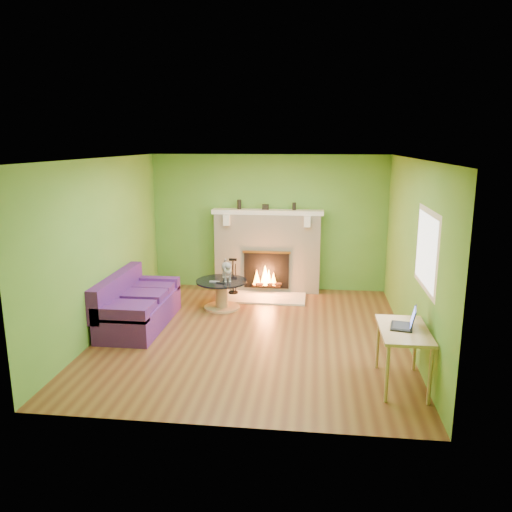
{
  "coord_description": "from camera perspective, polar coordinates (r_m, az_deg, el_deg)",
  "views": [
    {
      "loc": [
        0.89,
        -6.98,
        2.82
      ],
      "look_at": [
        0.01,
        0.4,
        1.12
      ],
      "focal_mm": 35.0,
      "sensor_mm": 36.0,
      "label": 1
    }
  ],
  "objects": [
    {
      "name": "floor",
      "position": [
        7.58,
        -0.41,
        -8.95
      ],
      "size": [
        5.0,
        5.0,
        0.0
      ],
      "primitive_type": "plane",
      "color": "#5D311A",
      "rests_on": "ground"
    },
    {
      "name": "ceiling",
      "position": [
        7.04,
        -0.45,
        11.08
      ],
      "size": [
        5.0,
        5.0,
        0.0
      ],
      "primitive_type": "plane",
      "rotation": [
        3.14,
        0.0,
        0.0
      ],
      "color": "white",
      "rests_on": "wall_back"
    },
    {
      "name": "wall_back",
      "position": [
        9.65,
        1.44,
        3.81
      ],
      "size": [
        5.0,
        0.0,
        5.0
      ],
      "primitive_type": "plane",
      "rotation": [
        1.57,
        0.0,
        0.0
      ],
      "color": "#50892D",
      "rests_on": "floor"
    },
    {
      "name": "wall_front",
      "position": [
        4.82,
        -4.18,
        -5.57
      ],
      "size": [
        5.0,
        0.0,
        5.0
      ],
      "primitive_type": "plane",
      "rotation": [
        -1.57,
        0.0,
        0.0
      ],
      "color": "#50892D",
      "rests_on": "floor"
    },
    {
      "name": "wall_left",
      "position": [
        7.81,
        -17.05,
        1.07
      ],
      "size": [
        0.0,
        5.0,
        5.0
      ],
      "primitive_type": "plane",
      "rotation": [
        1.57,
        0.0,
        1.57
      ],
      "color": "#50892D",
      "rests_on": "floor"
    },
    {
      "name": "wall_right",
      "position": [
        7.28,
        17.43,
        0.21
      ],
      "size": [
        0.0,
        5.0,
        5.0
      ],
      "primitive_type": "plane",
      "rotation": [
        1.57,
        0.0,
        -1.57
      ],
      "color": "#50892D",
      "rests_on": "floor"
    },
    {
      "name": "window_frame",
      "position": [
        6.36,
        18.93,
        0.64
      ],
      "size": [
        0.0,
        1.2,
        1.2
      ],
      "primitive_type": "plane",
      "rotation": [
        1.57,
        0.0,
        -1.57
      ],
      "color": "silver",
      "rests_on": "wall_right"
    },
    {
      "name": "window_pane",
      "position": [
        6.36,
        18.86,
        0.65
      ],
      "size": [
        0.0,
        1.06,
        1.06
      ],
      "primitive_type": "plane",
      "rotation": [
        1.57,
        0.0,
        -1.57
      ],
      "color": "white",
      "rests_on": "wall_right"
    },
    {
      "name": "fireplace",
      "position": [
        9.56,
        1.31,
        0.51
      ],
      "size": [
        2.1,
        0.46,
        1.58
      ],
      "color": "beige",
      "rests_on": "floor"
    },
    {
      "name": "hearth",
      "position": [
        9.26,
        0.98,
        -4.75
      ],
      "size": [
        1.5,
        0.75,
        0.03
      ],
      "primitive_type": "cube",
      "color": "beige",
      "rests_on": "floor"
    },
    {
      "name": "mantel",
      "position": [
        9.41,
        1.33,
        5.06
      ],
      "size": [
        2.1,
        0.28,
        0.08
      ],
      "primitive_type": "cube",
      "color": "silver",
      "rests_on": "fireplace"
    },
    {
      "name": "sofa",
      "position": [
        8.08,
        -13.51,
        -5.57
      ],
      "size": [
        0.86,
        1.8,
        0.81
      ],
      "color": "#451C6A",
      "rests_on": "floor"
    },
    {
      "name": "coffee_table",
      "position": [
        8.66,
        -3.94,
        -4.15
      ],
      "size": [
        0.88,
        0.88,
        0.5
      ],
      "color": "tan",
      "rests_on": "floor"
    },
    {
      "name": "desk",
      "position": [
        6.12,
        16.52,
        -8.74
      ],
      "size": [
        0.55,
        0.96,
        0.71
      ],
      "color": "tan",
      "rests_on": "floor"
    },
    {
      "name": "cat",
      "position": [
        8.59,
        -3.39,
        -1.55
      ],
      "size": [
        0.38,
        0.62,
        0.37
      ],
      "primitive_type": null,
      "rotation": [
        0.0,
        0.0,
        0.31
      ],
      "color": "slate",
      "rests_on": "coffee_table"
    },
    {
      "name": "remote_silver",
      "position": [
        8.51,
        -4.77,
        -2.94
      ],
      "size": [
        0.17,
        0.06,
        0.02
      ],
      "primitive_type": "cube",
      "rotation": [
        0.0,
        0.0,
        -0.07
      ],
      "color": "gray",
      "rests_on": "coffee_table"
    },
    {
      "name": "remote_black",
      "position": [
        8.43,
        -4.05,
        -3.08
      ],
      "size": [
        0.17,
        0.09,
        0.02
      ],
      "primitive_type": "cube",
      "rotation": [
        0.0,
        0.0,
        -0.31
      ],
      "color": "black",
      "rests_on": "coffee_table"
    },
    {
      "name": "laptop",
      "position": [
        6.09,
        16.38,
        -6.75
      ],
      "size": [
        0.34,
        0.37,
        0.24
      ],
      "primitive_type": null,
      "rotation": [
        0.0,
        0.0,
        -0.19
      ],
      "color": "black",
      "rests_on": "desk"
    },
    {
      "name": "fire_tools",
      "position": [
        9.38,
        -2.64,
        -2.27
      ],
      "size": [
        0.18,
        0.18,
        0.68
      ],
      "primitive_type": null,
      "color": "black",
      "rests_on": "hearth"
    },
    {
      "name": "mantel_vase_left",
      "position": [
        9.49,
        -1.93,
        5.91
      ],
      "size": [
        0.08,
        0.08,
        0.18
      ],
      "primitive_type": "cylinder",
      "color": "black",
      "rests_on": "mantel"
    },
    {
      "name": "mantel_vase_right",
      "position": [
        9.39,
        4.38,
        5.69
      ],
      "size": [
        0.07,
        0.07,
        0.14
      ],
      "primitive_type": "cylinder",
      "color": "black",
      "rests_on": "mantel"
    },
    {
      "name": "mantel_box",
      "position": [
        9.43,
        1.09,
        5.63
      ],
      "size": [
        0.12,
        0.08,
        0.1
      ],
      "primitive_type": "cube",
      "color": "black",
      "rests_on": "mantel"
    }
  ]
}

